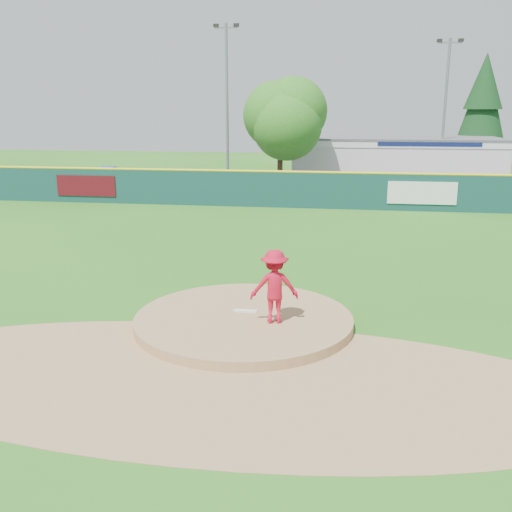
% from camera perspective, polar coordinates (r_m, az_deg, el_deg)
% --- Properties ---
extents(ground, '(120.00, 120.00, 0.00)m').
position_cam_1_polar(ground, '(14.55, -1.24, -6.91)').
color(ground, '#286B19').
rests_on(ground, ground).
extents(pitchers_mound, '(5.50, 5.50, 0.50)m').
position_cam_1_polar(pitchers_mound, '(14.55, -1.24, -6.91)').
color(pitchers_mound, '#9E774C').
rests_on(pitchers_mound, ground).
extents(pitching_rubber, '(0.60, 0.15, 0.04)m').
position_cam_1_polar(pitching_rubber, '(14.73, -1.04, -5.51)').
color(pitching_rubber, white).
rests_on(pitching_rubber, pitchers_mound).
extents(infield_dirt_arc, '(15.40, 15.40, 0.01)m').
position_cam_1_polar(infield_dirt_arc, '(11.86, -3.86, -12.08)').
color(infield_dirt_arc, '#9E774C').
rests_on(infield_dirt_arc, ground).
extents(parking_lot, '(44.00, 16.00, 0.02)m').
position_cam_1_polar(parking_lot, '(40.75, 5.53, 6.88)').
color(parking_lot, '#38383A').
rests_on(parking_lot, ground).
extents(pitcher, '(1.29, 0.91, 1.81)m').
position_cam_1_polar(pitcher, '(13.77, 1.85, -3.06)').
color(pitcher, red).
rests_on(pitcher, pitchers_mound).
extents(van, '(5.53, 2.98, 1.48)m').
position_cam_1_polar(van, '(35.59, -1.17, 7.07)').
color(van, silver).
rests_on(van, parking_lot).
extents(pool_building_grp, '(15.20, 8.20, 3.31)m').
position_cam_1_polar(pool_building_grp, '(45.62, 13.63, 9.43)').
color(pool_building_grp, silver).
rests_on(pool_building_grp, ground).
extents(fence_banners, '(22.63, 0.04, 1.20)m').
position_cam_1_polar(fence_banners, '(32.02, -0.96, 6.69)').
color(fence_banners, '#530B13').
rests_on(fence_banners, ground).
extents(playground_slide, '(1.02, 2.87, 1.58)m').
position_cam_1_polar(playground_slide, '(40.00, -14.72, 7.48)').
color(playground_slide, '#1A21E1').
rests_on(playground_slide, ground).
extents(outfield_fence, '(40.00, 0.14, 2.07)m').
position_cam_1_polar(outfield_fence, '(31.71, 4.55, 6.74)').
color(outfield_fence, '#123B39').
rests_on(outfield_fence, ground).
extents(deciduous_tree, '(5.60, 5.60, 7.36)m').
position_cam_1_polar(deciduous_tree, '(38.60, 2.46, 13.29)').
color(deciduous_tree, '#382314').
rests_on(deciduous_tree, ground).
extents(conifer_tree, '(4.40, 4.40, 9.50)m').
position_cam_1_polar(conifer_tree, '(50.46, 21.72, 13.69)').
color(conifer_tree, '#382314').
rests_on(conifer_tree, ground).
extents(light_pole_left, '(1.75, 0.25, 11.00)m').
position_cam_1_polar(light_pole_left, '(41.22, -2.92, 15.43)').
color(light_pole_left, gray).
rests_on(light_pole_left, ground).
extents(light_pole_right, '(1.75, 0.25, 10.00)m').
position_cam_1_polar(light_pole_right, '(42.85, 18.37, 14.03)').
color(light_pole_right, gray).
rests_on(light_pole_right, ground).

